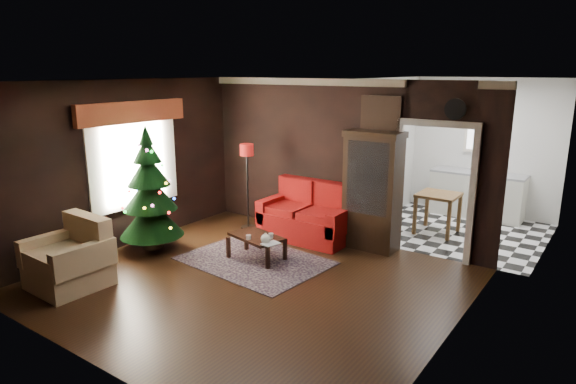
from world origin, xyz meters
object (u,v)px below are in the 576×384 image
Objects in this scene: loveseat at (307,212)px; floor_lamp at (247,187)px; teapot at (266,238)px; armchair at (67,255)px; coffee_table at (257,247)px; curio_cabinet at (372,194)px; christmas_tree at (149,190)px; wall_clock at (456,109)px; kitchen_table at (437,213)px.

floor_lamp is (-1.18, -0.21, 0.33)m from loveseat.
teapot is (1.42, -1.30, -0.35)m from floor_lamp.
armchair reaches higher than coffee_table.
christmas_tree is at bearing -142.94° from curio_cabinet.
teapot is at bearing -42.37° from floor_lamp.
wall_clock reaches higher than armchair.
loveseat is 5.31× the size of wall_clock.
loveseat is 1.72× the size of armchair.
curio_cabinet is 5.94× the size of wall_clock.
loveseat is 10.15× the size of teapot.
armchair is 5.94m from wall_clock.
floor_lamp reaches higher than kitchen_table.
armchair is 6.26m from kitchen_table.
floor_lamp is 3.55m from kitchen_table.
armchair is (0.17, -1.61, -0.59)m from christmas_tree.
christmas_tree is 2.02× the size of armchair.
kitchen_table is (1.80, 1.65, -0.12)m from loveseat.
christmas_tree is 6.22× the size of wall_clock.
curio_cabinet is at bearing 62.27° from teapot.
armchair reaches higher than kitchen_table.
wall_clock is at bearing -66.25° from kitchen_table.
loveseat is at bearing -169.17° from curio_cabinet.
teapot is 0.22× the size of kitchen_table.
kitchen_table is (2.98, 1.86, -0.45)m from floor_lamp.
floor_lamp is at bearing 71.55° from christmas_tree.
floor_lamp is 9.59× the size of teapot.
coffee_table is at bearing -94.61° from loveseat.
wall_clock is at bearing 30.08° from christmas_tree.
kitchen_table is (1.56, 3.16, -0.10)m from teapot.
curio_cabinet is 4.74m from armchair.
curio_cabinet reaches higher than coffee_table.
wall_clock is (3.53, 0.61, 1.55)m from floor_lamp.
christmas_tree reaches higher than coffee_table.
wall_clock reaches higher than loveseat.
floor_lamp is at bearing -169.46° from curio_cabinet.
floor_lamp is 1.65m from coffee_table.
curio_cabinet is 0.95× the size of christmas_tree.
wall_clock is (2.46, 1.70, 2.17)m from coffee_table.
armchair is at bearing -114.03° from loveseat.
wall_clock reaches higher than teapot.
teapot is at bearing -116.27° from kitchen_table.
christmas_tree is (-0.59, -1.77, 0.22)m from floor_lamp.
coffee_table is 3.52m from kitchen_table.
kitchen_table is at bearing 63.73° from teapot.
teapot is (0.35, -0.21, 0.27)m from coffee_table.
coffee_table is (1.67, 0.68, -0.84)m from christmas_tree.
floor_lamp reaches higher than coffee_table.
loveseat is 2.27× the size of kitchen_table.
floor_lamp is at bearing 84.73° from armchair.
teapot is (1.85, 2.09, 0.02)m from armchair.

